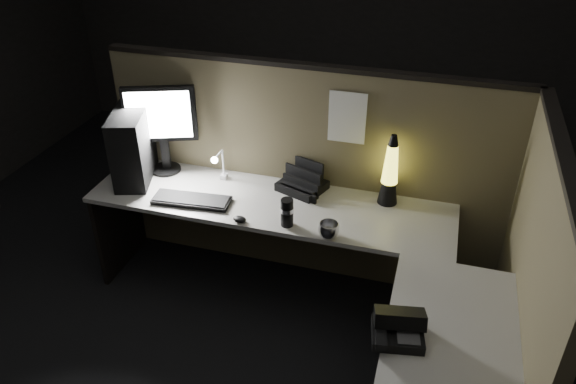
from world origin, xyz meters
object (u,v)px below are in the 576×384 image
(pc_tower, at_px, (132,146))
(monitor, at_px, (161,121))
(lava_lamp, at_px, (390,175))
(keyboard, at_px, (192,200))
(desk_phone, at_px, (397,327))

(pc_tower, xyz_separation_m, monitor, (0.14, 0.16, 0.13))
(monitor, bearing_deg, pc_tower, -152.75)
(monitor, xyz_separation_m, lava_lamp, (1.51, 0.01, -0.17))
(keyboard, bearing_deg, lava_lamp, 11.06)
(keyboard, bearing_deg, desk_phone, -34.64)
(monitor, bearing_deg, keyboard, -65.18)
(monitor, distance_m, desk_phone, 2.06)
(monitor, height_order, desk_phone, monitor)
(pc_tower, height_order, monitor, monitor)
(keyboard, distance_m, lava_lamp, 1.24)
(desk_phone, bearing_deg, lava_lamp, 89.64)
(monitor, distance_m, lava_lamp, 1.52)
(desk_phone, bearing_deg, monitor, 136.77)
(desk_phone, bearing_deg, pc_tower, 142.50)
(monitor, height_order, keyboard, monitor)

